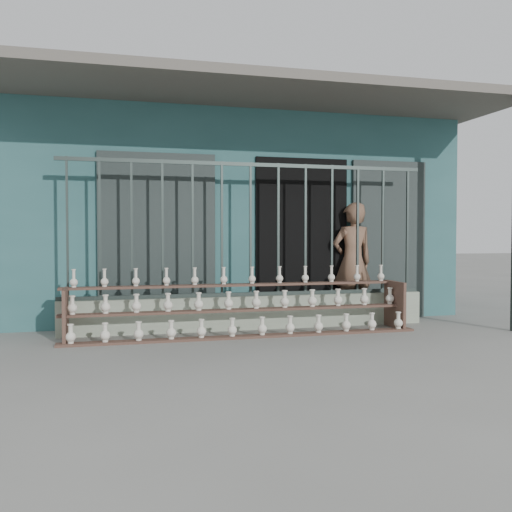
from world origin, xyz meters
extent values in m
plane|color=slate|center=(0.00, 0.00, 0.00)|extent=(60.00, 60.00, 0.00)
cube|color=#2B595A|center=(0.00, 4.30, 1.60)|extent=(7.00, 5.00, 3.20)
cube|color=black|center=(0.90, 1.82, 1.20)|extent=(1.40, 0.12, 2.40)
cube|color=black|center=(-1.20, 1.78, 1.20)|extent=(1.60, 0.08, 2.40)
cube|color=black|center=(2.30, 1.78, 1.20)|extent=(1.20, 0.08, 2.40)
cube|color=#59544C|center=(0.00, 1.20, 3.15)|extent=(7.40, 2.00, 0.12)
cube|color=#95A28B|center=(0.00, 1.30, 0.23)|extent=(5.00, 0.20, 0.45)
cube|color=#283330|center=(-2.35, 1.30, 1.35)|extent=(0.03, 0.03, 1.80)
cube|color=#283330|center=(-1.96, 1.30, 1.35)|extent=(0.03, 0.03, 1.80)
cube|color=#283330|center=(-1.57, 1.30, 1.35)|extent=(0.03, 0.03, 1.80)
cube|color=#283330|center=(-1.18, 1.30, 1.35)|extent=(0.03, 0.03, 1.80)
cube|color=#283330|center=(-0.78, 1.30, 1.35)|extent=(0.03, 0.03, 1.80)
cube|color=#283330|center=(-0.39, 1.30, 1.35)|extent=(0.03, 0.03, 1.80)
cube|color=#283330|center=(0.00, 1.30, 1.35)|extent=(0.03, 0.03, 1.80)
cube|color=#283330|center=(0.39, 1.30, 1.35)|extent=(0.03, 0.03, 1.80)
cube|color=#283330|center=(0.78, 1.30, 1.35)|extent=(0.03, 0.03, 1.80)
cube|color=#283330|center=(1.17, 1.30, 1.35)|extent=(0.03, 0.03, 1.80)
cube|color=#283330|center=(1.57, 1.30, 1.35)|extent=(0.03, 0.03, 1.80)
cube|color=#283330|center=(1.96, 1.30, 1.35)|extent=(0.03, 0.03, 1.80)
cube|color=#283330|center=(2.35, 1.30, 1.35)|extent=(0.03, 0.03, 1.80)
cube|color=#283330|center=(0.00, 1.30, 2.22)|extent=(5.00, 0.04, 0.05)
cube|color=#283330|center=(0.00, 1.30, 0.47)|extent=(5.00, 0.04, 0.05)
cube|color=brown|center=(-0.21, 0.65, 0.01)|extent=(4.50, 0.18, 0.03)
cube|color=brown|center=(-0.21, 0.90, 0.32)|extent=(4.50, 0.18, 0.03)
cube|color=brown|center=(-0.21, 1.15, 0.61)|extent=(4.50, 0.18, 0.03)
cube|color=brown|center=(-2.36, 0.90, 0.32)|extent=(0.04, 0.55, 0.64)
cube|color=brown|center=(1.94, 0.90, 0.32)|extent=(0.04, 0.55, 0.64)
imported|color=brown|center=(1.65, 1.66, 0.88)|extent=(0.67, 0.47, 1.75)
camera|label=1|loc=(-1.86, -6.15, 1.26)|focal=40.00mm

